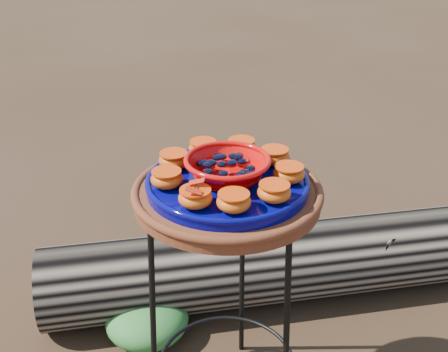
% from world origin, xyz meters
% --- Properties ---
extents(plant_stand, '(0.44, 0.44, 0.70)m').
position_xyz_m(plant_stand, '(0.00, 0.00, 0.35)').
color(plant_stand, black).
rests_on(plant_stand, ground).
extents(terracotta_saucer, '(0.46, 0.46, 0.04)m').
position_xyz_m(terracotta_saucer, '(0.00, 0.00, 0.72)').
color(terracotta_saucer, '#512311').
rests_on(terracotta_saucer, plant_stand).
extents(cobalt_plate, '(0.40, 0.40, 0.03)m').
position_xyz_m(cobalt_plate, '(0.00, 0.00, 0.75)').
color(cobalt_plate, '#000855').
rests_on(cobalt_plate, terracotta_saucer).
extents(red_bowl, '(0.20, 0.20, 0.06)m').
position_xyz_m(red_bowl, '(0.00, 0.00, 0.79)').
color(red_bowl, red).
rests_on(red_bowl, cobalt_plate).
extents(glass_gems, '(0.15, 0.15, 0.03)m').
position_xyz_m(glass_gems, '(0.00, 0.00, 0.83)').
color(glass_gems, black).
rests_on(glass_gems, red_bowl).
extents(orange_half_0, '(0.08, 0.08, 0.04)m').
position_xyz_m(orange_half_0, '(-0.04, -0.14, 0.79)').
color(orange_half_0, '#CE420D').
rests_on(orange_half_0, cobalt_plate).
extents(orange_half_1, '(0.08, 0.08, 0.04)m').
position_xyz_m(orange_half_1, '(0.05, -0.14, 0.79)').
color(orange_half_1, '#CE420D').
rests_on(orange_half_1, cobalt_plate).
extents(orange_half_2, '(0.08, 0.08, 0.04)m').
position_xyz_m(orange_half_2, '(0.13, -0.08, 0.79)').
color(orange_half_2, '#CE420D').
rests_on(orange_half_2, cobalt_plate).
extents(orange_half_3, '(0.08, 0.08, 0.04)m').
position_xyz_m(orange_half_3, '(0.15, 0.02, 0.79)').
color(orange_half_3, '#CE420D').
rests_on(orange_half_3, cobalt_plate).
extents(orange_half_4, '(0.08, 0.08, 0.04)m').
position_xyz_m(orange_half_4, '(0.10, 0.11, 0.79)').
color(orange_half_4, '#CE420D').
rests_on(orange_half_4, cobalt_plate).
extents(orange_half_5, '(0.08, 0.08, 0.04)m').
position_xyz_m(orange_half_5, '(0.00, 0.15, 0.79)').
color(orange_half_5, '#CE420D').
rests_on(orange_half_5, cobalt_plate).
extents(orange_half_6, '(0.08, 0.08, 0.04)m').
position_xyz_m(orange_half_6, '(-0.09, 0.12, 0.79)').
color(orange_half_6, '#CE420D').
rests_on(orange_half_6, cobalt_plate).
extents(orange_half_7, '(0.08, 0.08, 0.04)m').
position_xyz_m(orange_half_7, '(-0.15, 0.03, 0.79)').
color(orange_half_7, '#CE420D').
rests_on(orange_half_7, cobalt_plate).
extents(orange_half_8, '(0.08, 0.08, 0.04)m').
position_xyz_m(orange_half_8, '(-0.13, -0.07, 0.79)').
color(orange_half_8, '#CE420D').
rests_on(orange_half_8, cobalt_plate).
extents(butterfly, '(0.08, 0.06, 0.01)m').
position_xyz_m(butterfly, '(-0.04, -0.14, 0.81)').
color(butterfly, red).
rests_on(butterfly, orange_half_0).
extents(driftwood_log, '(1.61, 1.02, 0.30)m').
position_xyz_m(driftwood_log, '(0.01, 0.50, 0.15)').
color(driftwood_log, black).
rests_on(driftwood_log, ground).
extents(foliage_left, '(0.29, 0.29, 0.14)m').
position_xyz_m(foliage_left, '(-0.33, 0.21, 0.07)').
color(foliage_left, '#2B7231').
rests_on(foliage_left, ground).
extents(foliage_back, '(0.28, 0.28, 0.14)m').
position_xyz_m(foliage_back, '(-0.18, 0.47, 0.07)').
color(foliage_back, '#2B7231').
rests_on(foliage_back, ground).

